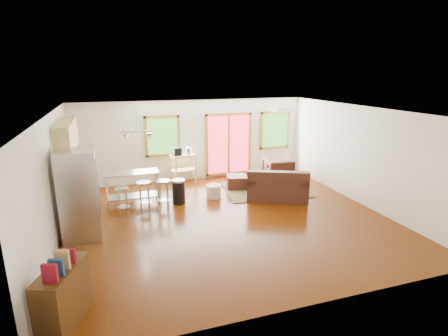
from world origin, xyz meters
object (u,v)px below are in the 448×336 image
object	(u,v)px
coffee_table	(271,178)
refrigerator	(80,195)
rug	(265,190)
kitchen_cart	(182,159)
ottoman	(237,182)
armchair	(278,169)
loveseat	(277,187)
island	(132,182)

from	to	relation	value
coffee_table	refrigerator	size ratio (longest dim) A/B	0.50
rug	kitchen_cart	xyz separation A→B (m)	(-2.20, 1.50, 0.79)
ottoman	kitchen_cart	distance (m)	1.89
rug	armchair	bearing A→B (deg)	42.57
armchair	refrigerator	world-z (taller)	refrigerator
coffee_table	refrigerator	distance (m)	5.61
loveseat	refrigerator	distance (m)	5.14
rug	coffee_table	distance (m)	0.44
ottoman	kitchen_cart	xyz separation A→B (m)	(-1.46, 1.03, 0.60)
rug	refrigerator	size ratio (longest dim) A/B	1.24
kitchen_cart	refrigerator	bearing A→B (deg)	-132.00
armchair	ottoman	world-z (taller)	armchair
loveseat	ottoman	bearing A→B (deg)	145.33
coffee_table	loveseat	bearing A→B (deg)	-106.02
loveseat	kitchen_cart	distance (m)	3.19
kitchen_cart	loveseat	bearing A→B (deg)	-45.62
coffee_table	ottoman	xyz separation A→B (m)	(-1.01, 0.32, -0.13)
rug	kitchen_cart	size ratio (longest dim) A/B	2.04
ottoman	refrigerator	size ratio (longest dim) A/B	0.31
armchair	kitchen_cart	world-z (taller)	kitchen_cart
coffee_table	armchair	xyz separation A→B (m)	(0.49, 0.55, 0.10)
island	kitchen_cart	distance (m)	2.22
coffee_table	refrigerator	bearing A→B (deg)	-161.46
ottoman	refrigerator	bearing A→B (deg)	-153.87
loveseat	rug	bearing A→B (deg)	114.38
coffee_table	refrigerator	xyz separation A→B (m)	(-5.29, -1.77, 0.63)
armchair	kitchen_cart	xyz separation A→B (m)	(-2.96, 0.80, 0.38)
rug	island	xyz separation A→B (m)	(-3.87, 0.04, 0.61)
rug	coffee_table	bearing A→B (deg)	27.92
loveseat	coffee_table	xyz separation A→B (m)	(0.26, 0.90, -0.02)
coffee_table	ottoman	size ratio (longest dim) A/B	1.62
ottoman	island	world-z (taller)	island
ottoman	kitchen_cart	world-z (taller)	kitchen_cart
armchair	refrigerator	size ratio (longest dim) A/B	0.44
coffee_table	kitchen_cart	world-z (taller)	kitchen_cart
refrigerator	armchair	bearing A→B (deg)	20.94
armchair	refrigerator	xyz separation A→B (m)	(-5.78, -2.33, 0.54)
loveseat	ottoman	xyz separation A→B (m)	(-0.75, 1.23, -0.15)
loveseat	armchair	xyz separation A→B (m)	(0.75, 1.46, 0.07)
armchair	island	distance (m)	4.67
rug	armchair	world-z (taller)	armchair
ottoman	island	bearing A→B (deg)	-172.25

